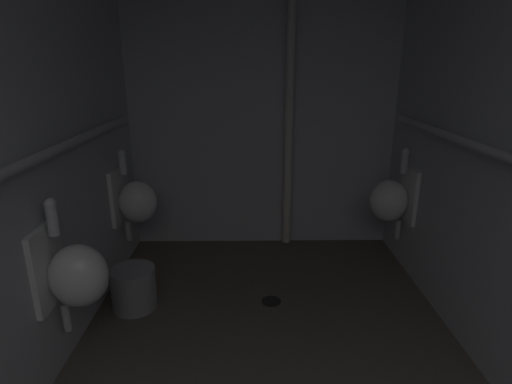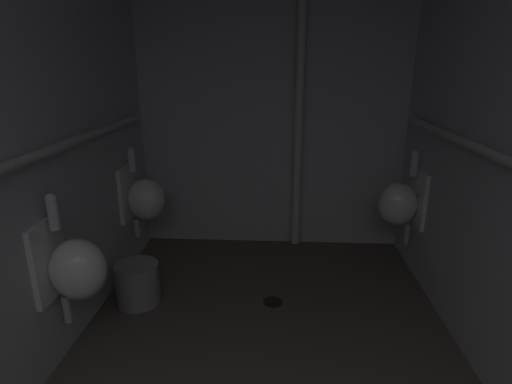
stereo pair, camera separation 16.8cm
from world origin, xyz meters
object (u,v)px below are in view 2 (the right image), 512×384
floor_drain (273,302)px  waste_bin (138,283)px  standpipe_back_wall (299,111)px  urinal_left_mid (74,267)px  urinal_right_mid (401,203)px  urinal_left_far (144,198)px

floor_drain → waste_bin: 0.97m
standpipe_back_wall → waste_bin: standpipe_back_wall is taller
standpipe_back_wall → waste_bin: bearing=-138.5°
urinal_left_mid → standpipe_back_wall: 2.14m
urinal_left_mid → waste_bin: bearing=80.4°
standpipe_back_wall → floor_drain: 1.58m
urinal_right_mid → urinal_left_mid: bearing=-150.2°
urinal_left_mid → standpipe_back_wall: standpipe_back_wall is taller
floor_drain → waste_bin: bearing=-177.2°
urinal_right_mid → waste_bin: size_ratio=2.48×
urinal_right_mid → floor_drain: urinal_right_mid is taller
floor_drain → waste_bin: waste_bin is taller
urinal_left_far → floor_drain: (1.06, -0.52, -0.59)m
urinal_left_mid → urinal_right_mid: size_ratio=1.00×
waste_bin → urinal_right_mid: bearing=16.3°
urinal_left_mid → urinal_left_far: (0.00, 1.17, 0.00)m
floor_drain → urinal_left_mid: bearing=-148.5°
urinal_left_far → standpipe_back_wall: bearing=19.8°
standpipe_back_wall → waste_bin: size_ratio=8.00×
urinal_left_far → standpipe_back_wall: 1.48m
floor_drain → waste_bin: (-0.96, -0.05, 0.14)m
urinal_left_far → standpipe_back_wall: (1.25, 0.45, 0.65)m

